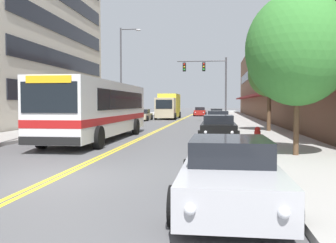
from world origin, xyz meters
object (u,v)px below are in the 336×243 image
Objects in this scene: traffic_signal_mast at (209,77)px; street_tree_right_near at (297,49)px; street_lamp_left_far at (123,68)px; car_white_parked_right_far at (218,120)px; car_champagne_parked_right_end at (216,114)px; city_bus at (100,108)px; street_tree_right_mid at (269,74)px; car_slate_blue_parked_left_mid at (118,119)px; car_red_moving_lead at (200,112)px; car_beige_parked_left_near at (141,115)px; car_black_parked_right_mid at (218,128)px; box_truck at (168,106)px; fire_hydrant at (257,136)px; car_silver_parked_right_foreground at (230,173)px.

traffic_signal_mast is 26.51m from street_tree_right_near.
traffic_signal_mast reaches higher than street_tree_right_near.
street_lamp_left_far is at bearing -161.28° from traffic_signal_mast.
car_champagne_parked_right_end is (-0.08, 20.14, -0.02)m from car_white_parked_right_far.
city_bus is 11.39m from street_tree_right_mid.
car_slate_blue_parked_left_mid is 14.01m from street_tree_right_mid.
car_red_moving_lead is 34.81m from street_tree_right_mid.
car_beige_parked_left_near is 1.07× the size of car_black_parked_right_mid.
car_champagne_parked_right_end is (-0.05, 29.54, -0.02)m from car_black_parked_right_mid.
city_bus is at bearing -84.26° from car_beige_parked_left_near.
car_red_moving_lead is 46.37m from street_tree_right_near.
car_white_parked_right_far is (8.72, -12.99, 0.03)m from car_beige_parked_left_near.
box_truck reaches higher than car_champagne_parked_right_end.
street_tree_right_mid is (12.69, -11.56, -1.61)m from street_lamp_left_far.
street_lamp_left_far reaches higher than traffic_signal_mast.
street_tree_right_mid is at bearing -52.36° from car_white_parked_right_far.
car_red_moving_lead is at bearing 95.19° from traffic_signal_mast.
car_white_parked_right_far is 1.00× the size of car_champagne_parked_right_end.
street_lamp_left_far is (-8.55, -2.90, 0.73)m from traffic_signal_mast.
fire_hydrant is at bearing 108.41° from street_tree_right_near.
car_silver_parked_right_foreground is 1.12× the size of car_white_parked_right_far.
box_truck is at bearing 109.06° from car_white_parked_right_far.
traffic_signal_mast is at bearing 91.68° from car_silver_parked_right_foreground.
city_bus reaches higher than car_red_moving_lead.
street_lamp_left_far reaches higher than car_beige_parked_left_near.
car_beige_parked_left_near is at bearing 111.26° from street_tree_right_near.
car_beige_parked_left_near is 0.69× the size of traffic_signal_mast.
car_slate_blue_parked_left_mid is 26.00m from car_silver_parked_right_foreground.
car_slate_blue_parked_left_mid is 0.69× the size of traffic_signal_mast.
car_red_moving_lead reaches higher than fire_hydrant.
car_slate_blue_parked_left_mid is at bearing -102.29° from car_red_moving_lead.
car_slate_blue_parked_left_mid is 21.77m from street_tree_right_near.
fire_hydrant is (-0.99, 2.98, -3.26)m from street_tree_right_near.
car_white_parked_right_far is 0.79× the size of street_tree_right_mid.
car_silver_parked_right_foreground is at bearing -112.18° from street_tree_right_near.
car_red_moving_lead reaches higher than car_silver_parked_right_foreground.
car_silver_parked_right_foreground is at bearing -89.75° from car_white_parked_right_far.
car_black_parked_right_mid is at bearing -122.92° from street_tree_right_mid.
street_lamp_left_far reaches higher than car_champagne_parked_right_end.
city_bus is 8.75m from fire_hydrant.
street_tree_right_mid is (11.95, -6.54, 3.29)m from car_slate_blue_parked_left_mid.
car_beige_parked_left_near is (-2.29, 22.80, -1.14)m from city_bus.
fire_hydrant is at bearing -66.18° from car_black_parked_right_mid.
traffic_signal_mast is at bearing -84.81° from car_red_moving_lead.
box_truck is at bearing 104.49° from street_tree_right_near.
street_tree_right_near is (2.50, 6.13, 3.22)m from car_silver_parked_right_foreground.
street_lamp_left_far is (-0.68, -5.69, 4.91)m from car_beige_parked_left_near.
street_tree_right_mid is at bearing -82.13° from car_champagne_parked_right_end.
fire_hydrant is at bearing -22.28° from city_bus.
car_slate_blue_parked_left_mid is 19.82m from car_champagne_parked_right_end.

